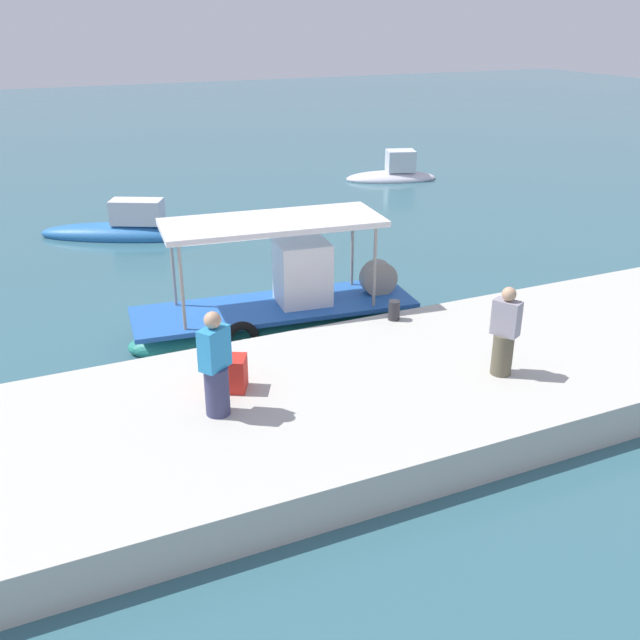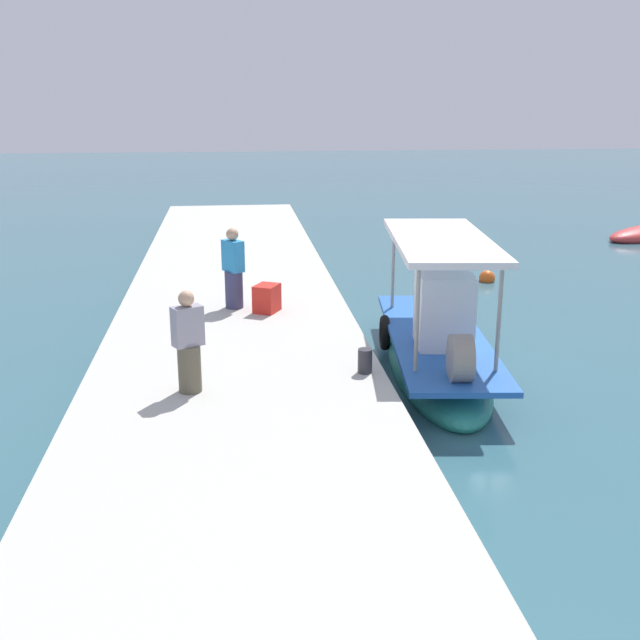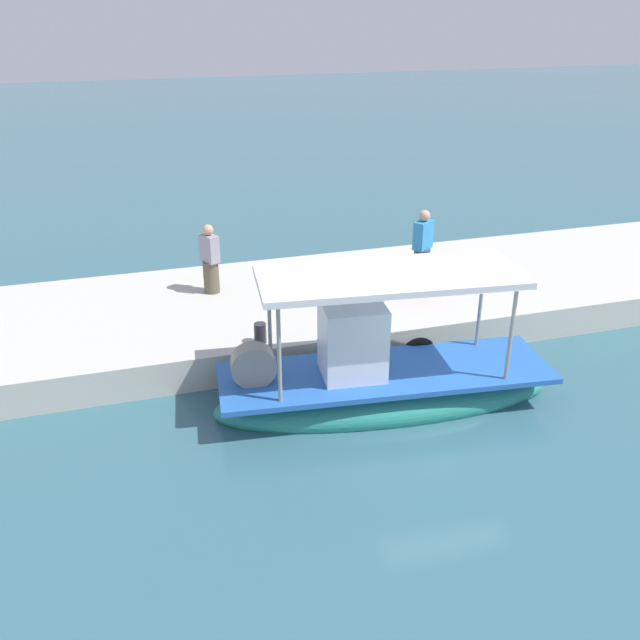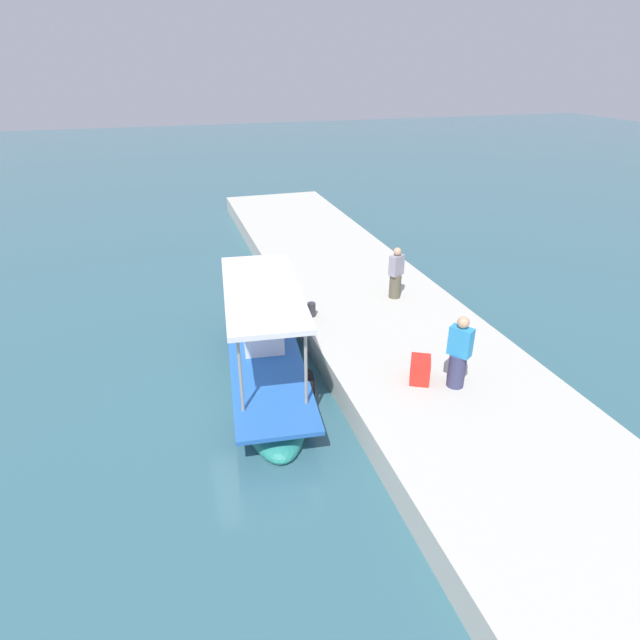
{
  "view_description": "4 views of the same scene",
  "coord_description": "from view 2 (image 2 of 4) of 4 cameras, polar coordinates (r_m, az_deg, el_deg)",
  "views": [
    {
      "loc": [
        -4.16,
        -13.87,
        6.57
      ],
      "look_at": [
        1.19,
        -2.0,
        0.91
      ],
      "focal_mm": 40.02,
      "sensor_mm": 36.0,
      "label": 1
    },
    {
      "loc": [
        14.89,
        -4.3,
        5.18
      ],
      "look_at": [
        1.57,
        -2.77,
        1.29
      ],
      "focal_mm": 43.71,
      "sensor_mm": 36.0,
      "label": 2
    },
    {
      "loc": [
        5.16,
        9.82,
        6.9
      ],
      "look_at": [
        1.45,
        -2.55,
        0.84
      ],
      "focal_mm": 38.61,
      "sensor_mm": 36.0,
      "label": 3
    },
    {
      "loc": [
        -10.2,
        1.58,
        7.38
      ],
      "look_at": [
        1.6,
        -2.05,
        1.17
      ],
      "focal_mm": 29.18,
      "sensor_mm": 36.0,
      "label": 4
    }
  ],
  "objects": [
    {
      "name": "ground_plane",
      "position": [
        16.34,
        9.07,
        -2.5
      ],
      "size": [
        120.0,
        120.0,
        0.0
      ],
      "primitive_type": "plane",
      "color": "#34626F"
    },
    {
      "name": "mooring_bollard",
      "position": [
        13.0,
        3.31,
        -3.01
      ],
      "size": [
        0.24,
        0.24,
        0.41
      ],
      "primitive_type": "cylinder",
      "color": "#2D2D33",
      "rests_on": "dock_quay"
    },
    {
      "name": "main_fishing_boat",
      "position": [
        15.24,
        8.57,
        -2.0
      ],
      "size": [
        6.52,
        2.46,
        2.96
      ],
      "color": "teal",
      "rests_on": "ground_plane"
    },
    {
      "name": "cargo_crate",
      "position": [
        16.63,
        -3.91,
        1.6
      ],
      "size": [
        0.69,
        0.65,
        0.59
      ],
      "primitive_type": "cube",
      "rotation": [
        0.0,
        0.0,
        2.66
      ],
      "color": "red",
      "rests_on": "dock_quay"
    },
    {
      "name": "dock_quay",
      "position": [
        15.65,
        -6.24,
        -1.87
      ],
      "size": [
        36.0,
        4.98,
        0.71
      ],
      "primitive_type": "cube",
      "color": "beige",
      "rests_on": "ground_plane"
    },
    {
      "name": "marker_buoy",
      "position": [
        22.93,
        12.13,
        3.01
      ],
      "size": [
        0.46,
        0.46,
        0.46
      ],
      "color": "#E25719",
      "rests_on": "ground_plane"
    },
    {
      "name": "fisherman_near_bollard",
      "position": [
        12.18,
        -9.6,
        -1.92
      ],
      "size": [
        0.49,
        0.52,
        1.62
      ],
      "color": "brown",
      "rests_on": "dock_quay"
    },
    {
      "name": "fisherman_by_crate",
      "position": [
        16.9,
        -6.35,
        3.51
      ],
      "size": [
        0.56,
        0.54,
        1.75
      ],
      "color": "#3A3C60",
      "rests_on": "dock_quay"
    }
  ]
}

